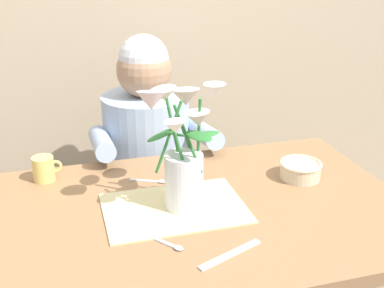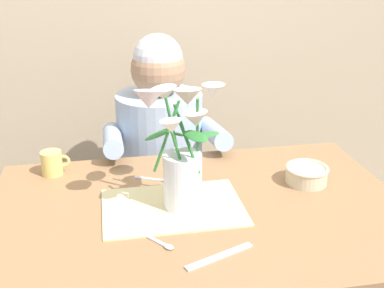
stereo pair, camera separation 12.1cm
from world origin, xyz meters
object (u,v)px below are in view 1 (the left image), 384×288
object	(u,v)px
dinner_knife	(231,254)
ceramic_mug	(44,169)
ceramic_bowl	(300,169)
seated_person	(148,175)
flower_vase	(182,151)

from	to	relation	value
dinner_knife	ceramic_mug	bearing A→B (deg)	106.25
ceramic_bowl	ceramic_mug	xyz separation A→B (m)	(-0.79, 0.21, 0.01)
seated_person	ceramic_mug	bearing A→B (deg)	-141.39
flower_vase	ceramic_bowl	xyz separation A→B (m)	(0.41, 0.08, -0.14)
seated_person	flower_vase	size ratio (longest dim) A/B	3.13
flower_vase	ceramic_bowl	size ratio (longest dim) A/B	2.67
ceramic_bowl	dinner_knife	world-z (taller)	ceramic_bowl
ceramic_bowl	ceramic_mug	distance (m)	0.82
seated_person	ceramic_mug	world-z (taller)	seated_person
dinner_knife	ceramic_mug	size ratio (longest dim) A/B	2.04
flower_vase	ceramic_bowl	bearing A→B (deg)	10.67
seated_person	flower_vase	bearing A→B (deg)	-90.73
seated_person	ceramic_bowl	bearing A→B (deg)	-51.88
flower_vase	ceramic_mug	distance (m)	0.49
flower_vase	ceramic_mug	world-z (taller)	flower_vase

